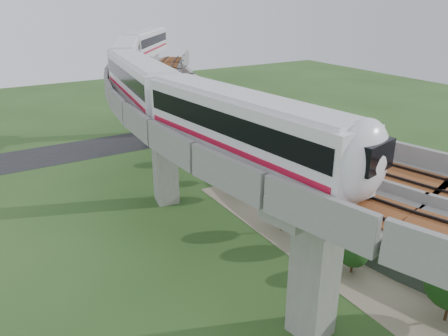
{
  "coord_description": "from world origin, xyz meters",
  "views": [
    {
      "loc": [
        -14.19,
        -25.57,
        18.78
      ],
      "look_at": [
        0.46,
        -1.2,
        7.5
      ],
      "focal_mm": 35.0,
      "sensor_mm": 36.0,
      "label": 1
    }
  ],
  "objects_px": {
    "car_white": "(421,240)",
    "car_red": "(347,214)",
    "metro_train": "(155,67)",
    "car_dark": "(294,184)"
  },
  "relations": [
    {
      "from": "car_white",
      "to": "car_red",
      "type": "relative_size",
      "value": 0.82
    },
    {
      "from": "metro_train",
      "to": "car_dark",
      "type": "relative_size",
      "value": 15.42
    },
    {
      "from": "car_white",
      "to": "car_red",
      "type": "distance_m",
      "value": 6.48
    },
    {
      "from": "car_red",
      "to": "car_dark",
      "type": "bearing_deg",
      "value": 141.11
    },
    {
      "from": "metro_train",
      "to": "car_red",
      "type": "distance_m",
      "value": 22.85
    },
    {
      "from": "metro_train",
      "to": "car_dark",
      "type": "distance_m",
      "value": 18.37
    },
    {
      "from": "metro_train",
      "to": "car_white",
      "type": "height_order",
      "value": "metro_train"
    },
    {
      "from": "car_dark",
      "to": "car_red",
      "type": "bearing_deg",
      "value": 173.74
    },
    {
      "from": "metro_train",
      "to": "car_white",
      "type": "xyz_separation_m",
      "value": [
        12.65,
        -22.69,
        -11.74
      ]
    },
    {
      "from": "metro_train",
      "to": "car_white",
      "type": "bearing_deg",
      "value": -60.86
    }
  ]
}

